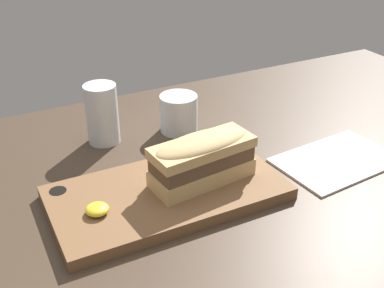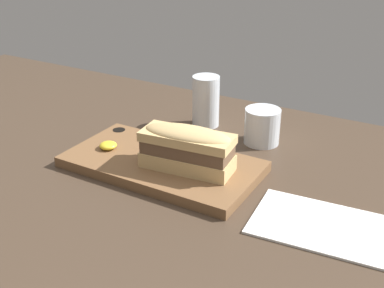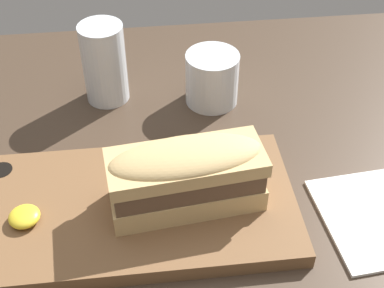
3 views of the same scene
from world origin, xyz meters
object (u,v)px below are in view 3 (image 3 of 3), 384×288
object	(u,v)px
wine_glass	(212,81)
sandwich	(186,174)
water_glass	(105,68)
serving_board	(134,208)

from	to	relation	value
wine_glass	sandwich	bearing A→B (deg)	-105.66
water_glass	wine_glass	bearing A→B (deg)	-9.44
serving_board	wine_glass	world-z (taller)	wine_glass
water_glass	wine_glass	xyz separation A→B (cm)	(14.96, -2.49, -1.73)
sandwich	water_glass	xyz separation A→B (cm)	(-9.03, 23.65, -1.32)
serving_board	wine_glass	size ratio (longest dim) A/B	4.85
sandwich	wine_glass	distance (cm)	22.19
serving_board	wine_glass	bearing A→B (deg)	59.72
sandwich	wine_glass	size ratio (longest dim) A/B	2.30
sandwich	wine_glass	bearing A→B (deg)	74.34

